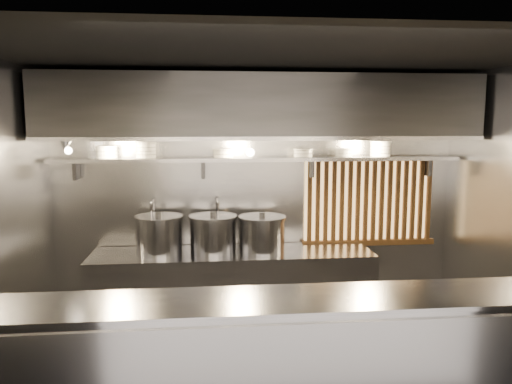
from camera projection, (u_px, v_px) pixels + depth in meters
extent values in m
plane|color=black|center=(274.00, 384.00, 4.38)|extent=(4.50, 4.50, 0.00)
plane|color=black|center=(276.00, 56.00, 3.99)|extent=(4.50, 4.50, 0.00)
plane|color=gray|center=(257.00, 200.00, 5.66)|extent=(4.50, 0.00, 4.50)
cube|color=#97979C|center=(294.00, 380.00, 3.37)|extent=(4.50, 0.50, 1.10)
cube|color=#97979C|center=(295.00, 300.00, 3.29)|extent=(4.50, 0.56, 0.03)
cube|color=#97979C|center=(233.00, 292.00, 5.40)|extent=(3.00, 0.70, 0.90)
cube|color=#97979C|center=(258.00, 159.00, 5.42)|extent=(4.40, 0.34, 0.04)
cube|color=#2D2D30|center=(261.00, 108.00, 5.13)|extent=(4.40, 0.80, 0.65)
cube|color=#97979C|center=(265.00, 139.00, 4.78)|extent=(4.40, 0.03, 0.04)
cube|color=#FFC672|center=(368.00, 200.00, 5.78)|extent=(1.50, 0.02, 0.92)
cube|color=brown|center=(371.00, 158.00, 5.66)|extent=(1.56, 0.06, 0.06)
cube|color=brown|center=(368.00, 243.00, 5.79)|extent=(1.56, 0.06, 0.06)
cube|color=brown|center=(310.00, 202.00, 5.66)|extent=(0.04, 0.04, 0.92)
cube|color=brown|center=(318.00, 202.00, 5.67)|extent=(0.04, 0.04, 0.92)
cube|color=brown|center=(326.00, 202.00, 5.68)|extent=(0.04, 0.04, 0.92)
cube|color=brown|center=(334.00, 202.00, 5.68)|extent=(0.04, 0.04, 0.92)
cube|color=brown|center=(342.00, 201.00, 5.69)|extent=(0.04, 0.04, 0.92)
cube|color=brown|center=(350.00, 201.00, 5.70)|extent=(0.04, 0.04, 0.92)
cube|color=brown|center=(358.00, 201.00, 5.71)|extent=(0.04, 0.04, 0.92)
cube|color=brown|center=(366.00, 201.00, 5.72)|extent=(0.04, 0.04, 0.92)
cube|color=brown|center=(374.00, 201.00, 5.73)|extent=(0.04, 0.04, 0.92)
cube|color=brown|center=(382.00, 201.00, 5.74)|extent=(0.04, 0.04, 0.92)
cube|color=brown|center=(390.00, 201.00, 5.75)|extent=(0.04, 0.04, 0.92)
cube|color=brown|center=(397.00, 201.00, 5.76)|extent=(0.04, 0.04, 0.92)
cube|color=brown|center=(405.00, 200.00, 5.77)|extent=(0.04, 0.04, 0.92)
cube|color=brown|center=(413.00, 200.00, 5.78)|extent=(0.04, 0.04, 0.92)
cube|color=brown|center=(421.00, 200.00, 5.79)|extent=(0.04, 0.04, 0.92)
cube|color=brown|center=(428.00, 200.00, 5.80)|extent=(0.04, 0.04, 0.92)
cylinder|color=silver|center=(154.00, 221.00, 5.53)|extent=(0.03, 0.03, 0.48)
sphere|color=silver|center=(154.00, 200.00, 5.50)|extent=(0.04, 0.04, 0.04)
cylinder|color=silver|center=(152.00, 202.00, 5.37)|extent=(0.03, 0.26, 0.03)
sphere|color=silver|center=(151.00, 203.00, 5.24)|extent=(0.04, 0.04, 0.04)
cylinder|color=silver|center=(151.00, 210.00, 5.25)|extent=(0.03, 0.03, 0.14)
cylinder|color=silver|center=(217.00, 220.00, 5.60)|extent=(0.03, 0.03, 0.48)
sphere|color=silver|center=(217.00, 199.00, 5.57)|extent=(0.04, 0.04, 0.04)
cylinder|color=silver|center=(217.00, 201.00, 5.44)|extent=(0.03, 0.26, 0.03)
sphere|color=silver|center=(218.00, 202.00, 5.31)|extent=(0.04, 0.04, 0.04)
cylinder|color=silver|center=(218.00, 209.00, 5.32)|extent=(0.03, 0.03, 0.14)
cone|color=#97979C|center=(65.00, 144.00, 4.74)|extent=(0.25, 0.27, 0.20)
sphere|color=#FFE0B2|center=(68.00, 151.00, 4.73)|extent=(0.07, 0.07, 0.07)
cylinder|color=#2D2D30|center=(68.00, 135.00, 4.83)|extent=(0.02, 0.22, 0.02)
cylinder|color=#2D2D30|center=(250.00, 145.00, 5.27)|extent=(0.01, 0.01, 0.12)
sphere|color=#FFE0B2|center=(250.00, 152.00, 5.28)|extent=(0.09, 0.09, 0.09)
cylinder|color=#97979C|center=(159.00, 236.00, 5.25)|extent=(0.61, 0.61, 0.38)
cylinder|color=#97979C|center=(158.00, 217.00, 5.22)|extent=(0.65, 0.65, 0.03)
cylinder|color=#2D2D30|center=(158.00, 214.00, 5.22)|extent=(0.06, 0.06, 0.04)
cylinder|color=#97979C|center=(213.00, 235.00, 5.33)|extent=(0.63, 0.63, 0.36)
cylinder|color=#97979C|center=(213.00, 217.00, 5.30)|extent=(0.67, 0.67, 0.03)
cylinder|color=#2D2D30|center=(213.00, 214.00, 5.30)|extent=(0.06, 0.06, 0.04)
cylinder|color=#97979C|center=(262.00, 235.00, 5.34)|extent=(0.57, 0.57, 0.35)
cylinder|color=#97979C|center=(262.00, 218.00, 5.31)|extent=(0.61, 0.61, 0.03)
cylinder|color=#2D2D30|center=(262.00, 214.00, 5.31)|extent=(0.06, 0.06, 0.04)
cylinder|color=white|center=(107.00, 156.00, 5.25)|extent=(0.22, 0.22, 0.03)
cylinder|color=white|center=(107.00, 153.00, 5.25)|extent=(0.22, 0.22, 0.03)
cylinder|color=white|center=(107.00, 149.00, 5.24)|extent=(0.22, 0.22, 0.03)
cylinder|color=white|center=(107.00, 146.00, 5.24)|extent=(0.23, 0.23, 0.01)
cylinder|color=white|center=(146.00, 156.00, 5.29)|extent=(0.21, 0.21, 0.03)
cylinder|color=white|center=(146.00, 153.00, 5.29)|extent=(0.21, 0.21, 0.03)
cylinder|color=white|center=(146.00, 149.00, 5.28)|extent=(0.21, 0.21, 0.03)
cylinder|color=white|center=(146.00, 145.00, 5.28)|extent=(0.21, 0.21, 0.03)
cylinder|color=white|center=(146.00, 143.00, 5.28)|extent=(0.23, 0.23, 0.01)
cylinder|color=white|center=(224.00, 156.00, 5.38)|extent=(0.22, 0.22, 0.03)
cylinder|color=white|center=(224.00, 152.00, 5.37)|extent=(0.22, 0.22, 0.03)
cylinder|color=white|center=(224.00, 149.00, 5.37)|extent=(0.23, 0.23, 0.01)
cylinder|color=white|center=(303.00, 155.00, 5.46)|extent=(0.20, 0.20, 0.03)
cylinder|color=white|center=(303.00, 152.00, 5.46)|extent=(0.20, 0.20, 0.03)
cylinder|color=white|center=(303.00, 149.00, 5.45)|extent=(0.22, 0.22, 0.01)
cylinder|color=white|center=(344.00, 155.00, 5.51)|extent=(0.19, 0.19, 0.03)
cylinder|color=white|center=(344.00, 151.00, 5.50)|extent=(0.19, 0.19, 0.03)
cylinder|color=white|center=(344.00, 149.00, 5.50)|extent=(0.20, 0.20, 0.01)
cylinder|color=white|center=(380.00, 155.00, 5.55)|extent=(0.22, 0.22, 0.03)
cylinder|color=white|center=(380.00, 151.00, 5.54)|extent=(0.22, 0.22, 0.03)
cylinder|color=white|center=(380.00, 148.00, 5.54)|extent=(0.22, 0.22, 0.03)
cylinder|color=white|center=(381.00, 144.00, 5.53)|extent=(0.22, 0.22, 0.03)
cylinder|color=white|center=(381.00, 142.00, 5.53)|extent=(0.24, 0.24, 0.01)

